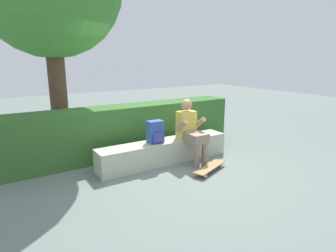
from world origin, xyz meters
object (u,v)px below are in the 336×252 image
Objects in this scene: person_skater at (191,129)px; backpack_on_bench at (156,132)px; skateboard_near_person at (210,167)px; bench_main at (165,151)px.

person_skater reaches higher than backpack_on_bench.
backpack_on_bench is at bearing 162.85° from person_skater.
skateboard_near_person is 2.04× the size of backpack_on_bench.
backpack_on_bench is at bearing -177.28° from bench_main.
bench_main is at bearing 117.86° from skateboard_near_person.
skateboard_near_person is (0.42, -0.80, -0.14)m from bench_main.
person_skater reaches higher than skateboard_near_person.
bench_main is at bearing 2.72° from backpack_on_bench.
bench_main is 0.91m from skateboard_near_person.
bench_main reaches higher than skateboard_near_person.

